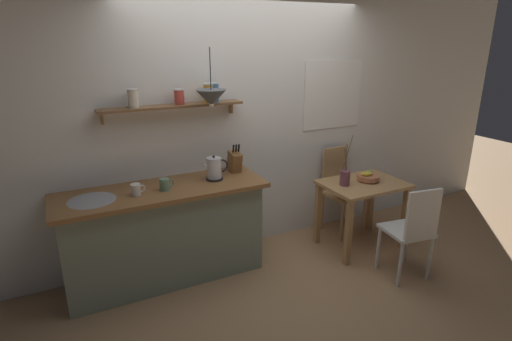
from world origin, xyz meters
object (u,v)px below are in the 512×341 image
Objects in this scene: dining_chair_far at (340,186)px; coffee_mug_spare at (165,184)px; twig_vase at (345,177)px; fruit_bowl at (368,177)px; coffee_mug_by_sink at (136,189)px; dining_table at (362,195)px; pendant_lamp at (211,98)px; knife_block at (235,161)px; dining_chair_near at (412,228)px; electric_kettle at (214,169)px.

coffee_mug_spare is (-2.06, -0.18, 0.42)m from dining_chair_far.
coffee_mug_spare is at bearing 173.08° from twig_vase.
fruit_bowl is 1.86× the size of coffee_mug_by_sink.
pendant_lamp is at bearing 169.50° from dining_table.
dining_table is 2.95× the size of knife_block.
coffee_mug_spare is (-2.01, 0.24, 0.37)m from dining_table.
knife_block is at bearing 14.45° from coffee_mug_spare.
dining_chair_far is 1.96× the size of pendant_lamp.
coffee_mug_by_sink is 0.98× the size of coffee_mug_spare.
electric_kettle reaches higher than dining_chair_near.
pendant_lamp is (-0.02, -0.03, 0.65)m from electric_kettle.
dining_chair_near is 1.77× the size of twig_vase.
twig_vase reaches higher than knife_block.
knife_block is 0.58× the size of pendant_lamp.
dining_chair_near is 3.21× the size of knife_block.
twig_vase is at bearing -124.06° from dining_chair_far.
fruit_bowl is at bearing -85.37° from dining_chair_far.
dining_table is 3.67× the size of fruit_bowl.
electric_kettle is 0.49× the size of pendant_lamp.
electric_kettle is (-1.60, 0.29, 0.24)m from fruit_bowl.
electric_kettle is 1.93× the size of coffee_mug_spare.
electric_kettle is 0.65m from pendant_lamp.
dining_table is 0.20m from fruit_bowl.
twig_vase is at bearing -6.92° from coffee_mug_spare.
dining_chair_far is at bearing 94.63° from fruit_bowl.
dining_chair_far is (0.04, 0.43, -0.05)m from dining_table.
twig_vase is 1.05× the size of pendant_lamp.
dining_table is 0.32m from twig_vase.
dining_table is at bearing -164.73° from fruit_bowl.
dining_chair_far is 0.55m from twig_vase.
coffee_mug_by_sink is at bearing -168.83° from knife_block.
dining_table is 1.91m from pendant_lamp.
twig_vase is at bearing -6.00° from coffee_mug_by_sink.
twig_vase is 1.59m from pendant_lamp.
fruit_bowl is 1.83× the size of coffee_mug_spare.
pendant_lamp reaches higher than knife_block.
knife_block is at bearing 11.17° from coffee_mug_by_sink.
twig_vase is 2.05m from coffee_mug_by_sink.
dining_table is 0.43m from dining_chair_far.
pendant_lamp is (-1.32, 0.26, 0.85)m from twig_vase.
knife_block reaches higher than fruit_bowl.
dining_table is 1.62m from electric_kettle.
pendant_lamp is at bearing 3.61° from coffee_mug_by_sink.
electric_kettle is at bearing 7.85° from coffee_mug_spare.
coffee_mug_by_sink is 0.24m from coffee_mug_spare.
fruit_bowl is 0.46× the size of pendant_lamp.
electric_kettle is (-1.53, 0.31, 0.42)m from dining_table.
pendant_lamp is at bearing 146.99° from dining_chair_near.
electric_kettle is 0.49m from coffee_mug_spare.
twig_vase is (-0.23, 0.03, 0.23)m from dining_table.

